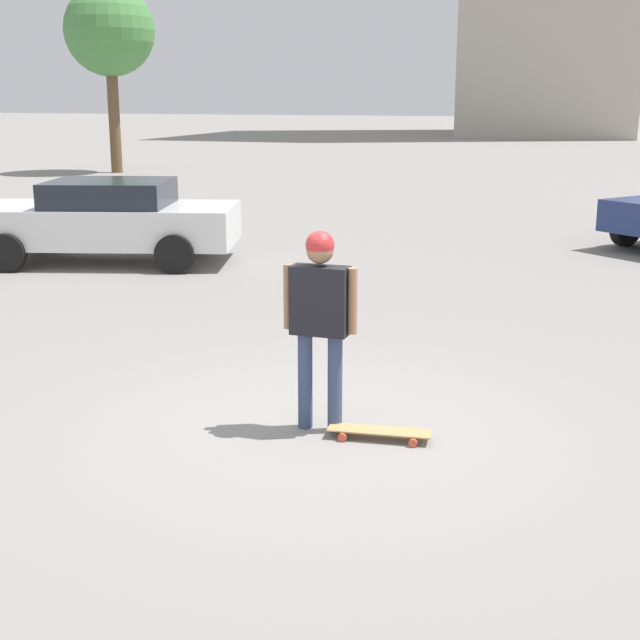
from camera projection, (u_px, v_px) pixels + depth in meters
ground_plane at (320, 429)px, 7.52m from camera, size 220.00×220.00×0.00m
person at (320, 308)px, 7.26m from camera, size 0.63×0.24×1.69m
skateboard at (379, 432)px, 7.28m from camera, size 0.86×0.32×0.08m
car_parked_near at (106, 219)px, 14.83m from camera, size 4.67×2.93×1.36m
tree_distant at (109, 32)px, 30.96m from camera, size 3.14×3.14×6.47m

